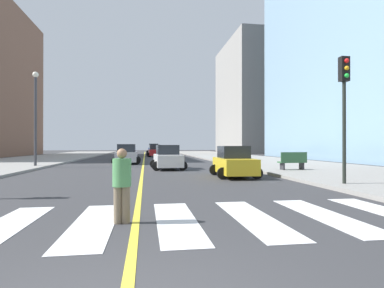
{
  "coord_description": "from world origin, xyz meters",
  "views": [
    {
      "loc": [
        0.21,
        -3.0,
        1.7
      ],
      "look_at": [
        4.52,
        25.87,
        1.83
      ],
      "focal_mm": 29.1,
      "sensor_mm": 36.0,
      "label": 1
    }
  ],
  "objects_px": {
    "car_blue_fourth": "(154,149)",
    "fire_hydrant": "(222,156)",
    "car_white_fifth": "(168,158)",
    "car_gray_third": "(127,153)",
    "pedestrian_crossing": "(122,182)",
    "street_lamp": "(35,110)",
    "car_yellow_second": "(234,162)",
    "traffic_light_near_corner": "(344,95)",
    "park_bench": "(293,161)",
    "car_red_nearest": "(155,151)",
    "car_silver_sixth": "(127,155)"
  },
  "relations": [
    {
      "from": "car_blue_fourth",
      "to": "car_white_fifth",
      "type": "relative_size",
      "value": 1.16
    },
    {
      "from": "traffic_light_near_corner",
      "to": "street_lamp",
      "type": "bearing_deg",
      "value": -39.9
    },
    {
      "from": "car_white_fifth",
      "to": "car_gray_third",
      "type": "bearing_deg",
      "value": -79.03
    },
    {
      "from": "car_white_fifth",
      "to": "park_bench",
      "type": "height_order",
      "value": "car_white_fifth"
    },
    {
      "from": "pedestrian_crossing",
      "to": "street_lamp",
      "type": "bearing_deg",
      "value": -64.51
    },
    {
      "from": "car_red_nearest",
      "to": "car_silver_sixth",
      "type": "xyz_separation_m",
      "value": [
        -3.07,
        -17.61,
        0.0
      ]
    },
    {
      "from": "car_red_nearest",
      "to": "car_white_fifth",
      "type": "distance_m",
      "value": 24.4
    },
    {
      "from": "car_blue_fourth",
      "to": "car_red_nearest",
      "type": "bearing_deg",
      "value": 88.38
    },
    {
      "from": "car_white_fifth",
      "to": "traffic_light_near_corner",
      "type": "bearing_deg",
      "value": 118.55
    },
    {
      "from": "car_red_nearest",
      "to": "pedestrian_crossing",
      "type": "relative_size",
      "value": 2.51
    },
    {
      "from": "pedestrian_crossing",
      "to": "fire_hydrant",
      "type": "height_order",
      "value": "pedestrian_crossing"
    },
    {
      "from": "car_gray_third",
      "to": "car_red_nearest",
      "type": "bearing_deg",
      "value": 68.52
    },
    {
      "from": "car_blue_fourth",
      "to": "fire_hydrant",
      "type": "distance_m",
      "value": 31.86
    },
    {
      "from": "car_yellow_second",
      "to": "car_red_nearest",
      "type": "bearing_deg",
      "value": -81.5
    },
    {
      "from": "car_gray_third",
      "to": "park_bench",
      "type": "relative_size",
      "value": 2.1
    },
    {
      "from": "traffic_light_near_corner",
      "to": "street_lamp",
      "type": "height_order",
      "value": "street_lamp"
    },
    {
      "from": "car_yellow_second",
      "to": "pedestrian_crossing",
      "type": "height_order",
      "value": "car_yellow_second"
    },
    {
      "from": "car_red_nearest",
      "to": "car_silver_sixth",
      "type": "distance_m",
      "value": 17.88
    },
    {
      "from": "car_red_nearest",
      "to": "car_white_fifth",
      "type": "xyz_separation_m",
      "value": [
        0.2,
        -24.39,
        -0.03
      ]
    },
    {
      "from": "fire_hydrant",
      "to": "park_bench",
      "type": "bearing_deg",
      "value": -82.41
    },
    {
      "from": "car_red_nearest",
      "to": "car_yellow_second",
      "type": "relative_size",
      "value": 1.08
    },
    {
      "from": "car_blue_fourth",
      "to": "car_silver_sixth",
      "type": "distance_m",
      "value": 33.25
    },
    {
      "from": "car_white_fifth",
      "to": "park_bench",
      "type": "bearing_deg",
      "value": 152.33
    },
    {
      "from": "car_blue_fourth",
      "to": "street_lamp",
      "type": "distance_m",
      "value": 38.35
    },
    {
      "from": "park_bench",
      "to": "pedestrian_crossing",
      "type": "relative_size",
      "value": 1.12
    },
    {
      "from": "car_silver_sixth",
      "to": "street_lamp",
      "type": "height_order",
      "value": "street_lamp"
    },
    {
      "from": "car_gray_third",
      "to": "car_silver_sixth",
      "type": "relative_size",
      "value": 0.95
    },
    {
      "from": "car_red_nearest",
      "to": "car_white_fifth",
      "type": "height_order",
      "value": "car_red_nearest"
    },
    {
      "from": "car_yellow_second",
      "to": "traffic_light_near_corner",
      "type": "xyz_separation_m",
      "value": [
        3.27,
        -4.67,
        2.98
      ]
    },
    {
      "from": "park_bench",
      "to": "car_blue_fourth",
      "type": "bearing_deg",
      "value": 6.52
    },
    {
      "from": "traffic_light_near_corner",
      "to": "pedestrian_crossing",
      "type": "xyz_separation_m",
      "value": [
        -8.5,
        -4.65,
        -2.86
      ]
    },
    {
      "from": "car_blue_fourth",
      "to": "street_lamp",
      "type": "xyz_separation_m",
      "value": [
        -9.88,
        -36.89,
        3.45
      ]
    },
    {
      "from": "car_yellow_second",
      "to": "fire_hydrant",
      "type": "bearing_deg",
      "value": -99.13
    },
    {
      "from": "car_red_nearest",
      "to": "car_white_fifth",
      "type": "bearing_deg",
      "value": 88.47
    },
    {
      "from": "car_white_fifth",
      "to": "fire_hydrant",
      "type": "height_order",
      "value": "car_white_fifth"
    },
    {
      "from": "car_silver_sixth",
      "to": "pedestrian_crossing",
      "type": "bearing_deg",
      "value": -87.15
    },
    {
      "from": "car_white_fifth",
      "to": "park_bench",
      "type": "distance_m",
      "value": 8.52
    },
    {
      "from": "car_gray_third",
      "to": "pedestrian_crossing",
      "type": "xyz_separation_m",
      "value": [
        1.69,
        -30.97,
        0.1
      ]
    },
    {
      "from": "car_white_fifth",
      "to": "street_lamp",
      "type": "height_order",
      "value": "street_lamp"
    },
    {
      "from": "car_gray_third",
      "to": "car_white_fifth",
      "type": "distance_m",
      "value": 16.09
    },
    {
      "from": "street_lamp",
      "to": "car_silver_sixth",
      "type": "bearing_deg",
      "value": 29.88
    },
    {
      "from": "car_red_nearest",
      "to": "car_blue_fourth",
      "type": "xyz_separation_m",
      "value": [
        0.19,
        15.47,
        0.11
      ]
    },
    {
      "from": "traffic_light_near_corner",
      "to": "car_silver_sixth",
      "type": "bearing_deg",
      "value": -60.92
    },
    {
      "from": "car_blue_fourth",
      "to": "car_white_fifth",
      "type": "height_order",
      "value": "car_blue_fourth"
    },
    {
      "from": "car_silver_sixth",
      "to": "traffic_light_near_corner",
      "type": "height_order",
      "value": "traffic_light_near_corner"
    },
    {
      "from": "park_bench",
      "to": "street_lamp",
      "type": "xyz_separation_m",
      "value": [
        -17.61,
        6.6,
        3.71
      ]
    },
    {
      "from": "car_yellow_second",
      "to": "car_silver_sixth",
      "type": "relative_size",
      "value": 0.94
    },
    {
      "from": "car_silver_sixth",
      "to": "car_gray_third",
      "type": "bearing_deg",
      "value": 92.87
    },
    {
      "from": "car_gray_third",
      "to": "car_silver_sixth",
      "type": "height_order",
      "value": "car_silver_sixth"
    },
    {
      "from": "traffic_light_near_corner",
      "to": "street_lamp",
      "type": "xyz_separation_m",
      "value": [
        -16.33,
        13.65,
        0.65
      ]
    }
  ]
}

